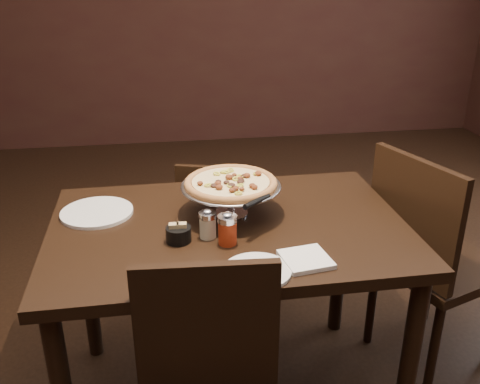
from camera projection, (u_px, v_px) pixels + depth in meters
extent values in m
cube|color=black|center=(229.00, 230.00, 1.96)|extent=(1.31, 0.88, 0.04)
cylinder|color=black|center=(409.00, 368.00, 1.88)|extent=(0.06, 0.06, 0.77)
cylinder|color=black|center=(88.00, 282.00, 2.37)|extent=(0.06, 0.06, 0.77)
cylinder|color=black|center=(340.00, 261.00, 2.54)|extent=(0.06, 0.06, 0.77)
cylinder|color=silver|center=(231.00, 213.00, 2.03)|extent=(0.13, 0.13, 0.01)
cylinder|color=silver|center=(231.00, 200.00, 2.01)|extent=(0.03, 0.03, 0.10)
cylinder|color=silver|center=(231.00, 187.00, 1.99)|extent=(0.09, 0.09, 0.01)
cylinder|color=gray|center=(231.00, 186.00, 1.99)|extent=(0.37, 0.37, 0.01)
torus|color=gray|center=(231.00, 186.00, 1.99)|extent=(0.38, 0.38, 0.01)
cylinder|color=#9B5A2E|center=(231.00, 184.00, 1.98)|extent=(0.34, 0.34, 0.01)
torus|color=#9B5A2E|center=(231.00, 183.00, 1.98)|extent=(0.35, 0.35, 0.03)
cylinder|color=tan|center=(231.00, 182.00, 1.98)|extent=(0.29, 0.29, 0.01)
cylinder|color=beige|center=(208.00, 227.00, 1.85)|extent=(0.06, 0.06, 0.08)
cylinder|color=silver|center=(207.00, 215.00, 1.83)|extent=(0.06, 0.06, 0.02)
ellipsoid|color=silver|center=(207.00, 211.00, 1.83)|extent=(0.03, 0.03, 0.01)
cylinder|color=maroon|center=(227.00, 233.00, 1.81)|extent=(0.06, 0.06, 0.08)
cylinder|color=silver|center=(227.00, 219.00, 1.79)|extent=(0.07, 0.07, 0.02)
ellipsoid|color=silver|center=(227.00, 214.00, 1.78)|extent=(0.04, 0.04, 0.01)
cylinder|color=black|center=(179.00, 234.00, 1.83)|extent=(0.09, 0.09, 0.05)
cube|color=tan|center=(174.00, 231.00, 1.82)|extent=(0.04, 0.03, 0.06)
cube|color=tan|center=(182.00, 231.00, 1.83)|extent=(0.04, 0.03, 0.06)
cube|color=white|center=(306.00, 259.00, 1.71)|extent=(0.17, 0.17, 0.02)
cylinder|color=white|center=(97.00, 212.00, 2.03)|extent=(0.27, 0.27, 0.01)
cylinder|color=white|center=(257.00, 271.00, 1.65)|extent=(0.21, 0.21, 0.01)
cone|color=silver|center=(257.00, 202.00, 1.84)|extent=(0.17, 0.17, 0.00)
cylinder|color=black|center=(257.00, 201.00, 1.84)|extent=(0.11, 0.11, 0.02)
cube|color=black|center=(225.00, 235.00, 2.74)|extent=(0.49, 0.49, 0.04)
cube|color=black|center=(219.00, 208.00, 2.48)|extent=(0.39, 0.13, 0.41)
cylinder|color=black|center=(258.00, 257.00, 2.95)|extent=(0.03, 0.03, 0.39)
cylinder|color=black|center=(201.00, 253.00, 2.99)|extent=(0.03, 0.03, 0.39)
cylinder|color=black|center=(252.00, 289.00, 2.66)|extent=(0.03, 0.03, 0.39)
cylinder|color=black|center=(189.00, 285.00, 2.70)|extent=(0.03, 0.03, 0.39)
cube|color=black|center=(207.00, 329.00, 1.58)|extent=(0.43, 0.06, 0.45)
cube|color=black|center=(440.00, 264.00, 2.34)|extent=(0.60, 0.60, 0.04)
cube|color=black|center=(413.00, 217.00, 2.13)|extent=(0.19, 0.45, 0.49)
cylinder|color=black|center=(430.00, 280.00, 2.67)|extent=(0.04, 0.04, 0.46)
cylinder|color=black|center=(434.00, 349.00, 2.20)|extent=(0.04, 0.04, 0.46)
cylinder|color=black|center=(372.00, 301.00, 2.51)|extent=(0.04, 0.04, 0.46)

